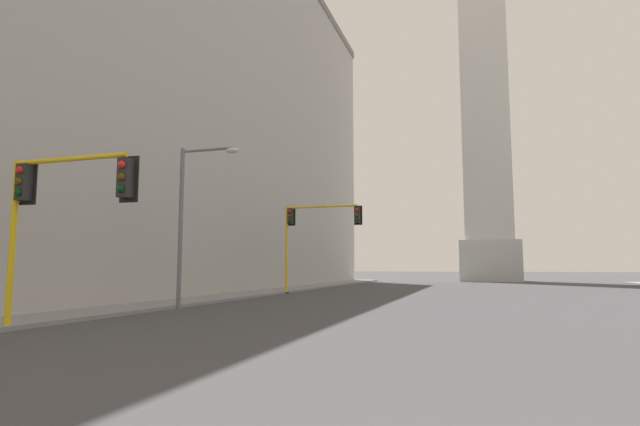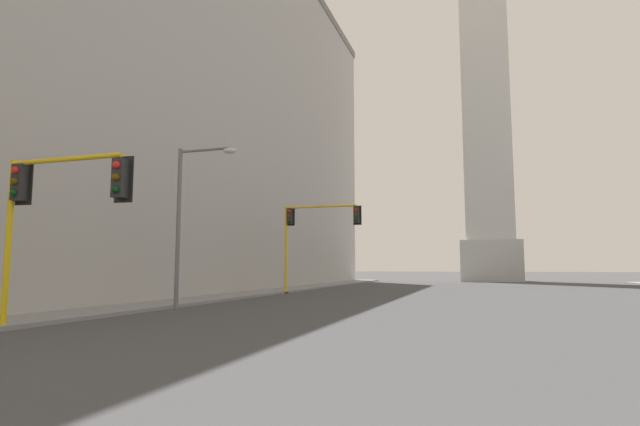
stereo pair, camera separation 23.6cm
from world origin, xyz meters
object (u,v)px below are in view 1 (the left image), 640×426
(obelisk, at_px, (483,61))
(traffic_light_mid_left, at_px, (311,226))
(traffic_light_near_left, at_px, (54,198))
(street_lamp, at_px, (191,207))

(obelisk, xyz_separation_m, traffic_light_mid_left, (-12.49, -35.66, -24.95))
(obelisk, bearing_deg, traffic_light_near_left, -102.94)
(obelisk, relative_size, street_lamp, 8.48)
(traffic_light_mid_left, bearing_deg, traffic_light_near_left, -91.74)
(traffic_light_near_left, bearing_deg, traffic_light_mid_left, 88.26)
(obelisk, bearing_deg, traffic_light_mid_left, -109.30)
(obelisk, relative_size, traffic_light_near_left, 12.19)
(obelisk, distance_m, traffic_light_mid_left, 45.27)
(traffic_light_mid_left, bearing_deg, street_lamp, -95.47)
(traffic_light_mid_left, xyz_separation_m, street_lamp, (-1.27, -13.30, -0.15))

